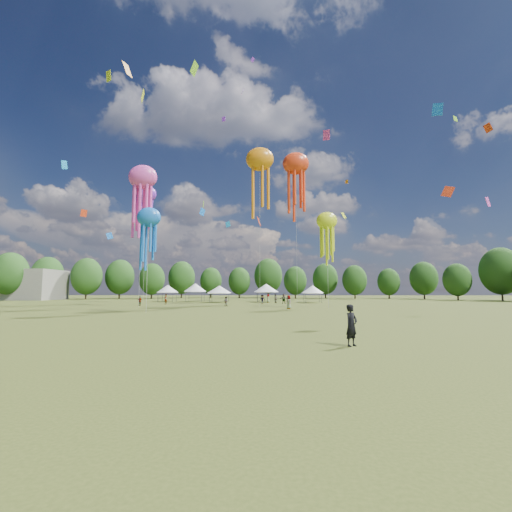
{
  "coord_description": "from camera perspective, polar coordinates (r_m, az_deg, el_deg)",
  "views": [
    {
      "loc": [
        3.9,
        -19.0,
        2.65
      ],
      "look_at": [
        2.99,
        15.0,
        6.0
      ],
      "focal_mm": 24.18,
      "sensor_mm": 36.0,
      "label": 1
    }
  ],
  "objects": [
    {
      "name": "spectator_near",
      "position": [
        56.43,
        -5.0,
        -7.51
      ],
      "size": [
        0.93,
        0.84,
        1.55
      ],
      "primitive_type": "imported",
      "rotation": [
        0.0,
        0.0,
        2.73
      ],
      "color": "gray",
      "rests_on": "ground"
    },
    {
      "name": "treeline",
      "position": [
        81.97,
        -3.9,
        -2.89
      ],
      "size": [
        201.57,
        95.24,
        13.43
      ],
      "color": "#38281C",
      "rests_on": "ground"
    },
    {
      "name": "small_kites",
      "position": [
        66.22,
        0.79,
        20.23
      ],
      "size": [
        73.89,
        65.71,
        44.76
      ],
      "color": "#EA45AD",
      "rests_on": "ground"
    },
    {
      "name": "ground",
      "position": [
        19.57,
        -10.26,
        -13.32
      ],
      "size": [
        300.0,
        300.0,
        0.0
      ],
      "primitive_type": "plane",
      "color": "#384416",
      "rests_on": "ground"
    },
    {
      "name": "spectators_far",
      "position": [
        64.24,
        0.13,
        -7.19
      ],
      "size": [
        26.28,
        24.84,
        1.9
      ],
      "color": "gray",
      "rests_on": "ground"
    },
    {
      "name": "show_kites",
      "position": [
        64.29,
        -3.23,
        11.36
      ],
      "size": [
        37.19,
        33.14,
        31.41
      ],
      "color": "#EA45AD",
      "rests_on": "ground"
    },
    {
      "name": "festival_tents",
      "position": [
        75.82,
        -4.3,
        -5.4
      ],
      "size": [
        36.75,
        10.55,
        4.12
      ],
      "color": "#47474C",
      "rests_on": "ground"
    },
    {
      "name": "observer_main",
      "position": [
        17.27,
        15.52,
        -10.97
      ],
      "size": [
        0.85,
        0.82,
        1.96
      ],
      "primitive_type": "imported",
      "rotation": [
        0.0,
        0.0,
        0.69
      ],
      "color": "black",
      "rests_on": "ground"
    }
  ]
}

